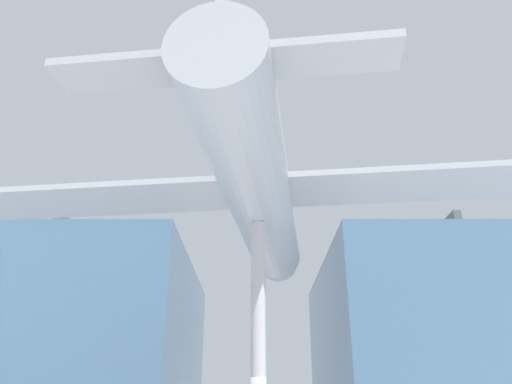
% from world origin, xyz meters
% --- Properties ---
extents(glass_pavilion_left, '(10.81, 15.71, 10.21)m').
position_xyz_m(glass_pavilion_left, '(-9.20, 14.80, 4.82)').
color(glass_pavilion_left, slate).
rests_on(glass_pavilion_left, ground_plane).
extents(glass_pavilion_right, '(10.81, 15.71, 10.21)m').
position_xyz_m(glass_pavilion_right, '(9.20, 14.80, 4.82)').
color(glass_pavilion_right, slate).
rests_on(glass_pavilion_right, ground_plane).
extents(support_pylon_central, '(0.41, 0.41, 6.81)m').
position_xyz_m(support_pylon_central, '(0.00, 0.00, 3.41)').
color(support_pylon_central, '#B7B7BC').
rests_on(support_pylon_central, ground_plane).
extents(suspended_airplane, '(21.80, 15.01, 3.04)m').
position_xyz_m(suspended_airplane, '(0.03, 0.22, 7.83)').
color(suspended_airplane, '#B2B7BC').
rests_on(suspended_airplane, support_pylon_central).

